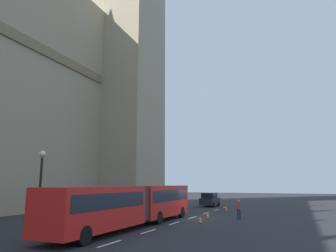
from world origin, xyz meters
TOP-DOWN VIEW (x-y plane):
  - ground_plane at (0.00, 0.00)m, footprint 160.00×160.00m
  - lane_centre_marking at (0.32, 0.00)m, footprint 29.80×0.16m
  - articulated_bus at (-7.45, 1.99)m, footprint 17.43×2.54m
  - sedan_lead at (14.78, 2.21)m, footprint 4.40×1.86m
  - traffic_cone_west at (-3.34, -1.87)m, footprint 0.36×0.36m
  - traffic_cone_middle at (-0.03, -1.56)m, footprint 0.36×0.36m
  - traffic_cone_east at (7.92, -1.52)m, footprint 0.36×0.36m
  - street_lamp at (-11.95, 6.50)m, footprint 0.44×0.44m
  - pedestrian_near_cones at (0.55, -4.23)m, footprint 0.46×0.36m

SIDE VIEW (x-z plane):
  - ground_plane at x=0.00m, z-range 0.00..0.00m
  - lane_centre_marking at x=0.32m, z-range 0.00..0.01m
  - traffic_cone_west at x=-3.34m, z-range -0.01..0.57m
  - traffic_cone_middle at x=-0.03m, z-range -0.01..0.57m
  - traffic_cone_east at x=7.92m, z-range -0.01..0.57m
  - pedestrian_near_cones at x=0.55m, z-range 0.07..1.76m
  - sedan_lead at x=14.78m, z-range -0.01..1.84m
  - articulated_bus at x=-7.45m, z-range 0.30..3.20m
  - street_lamp at x=-11.95m, z-range 0.42..5.69m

